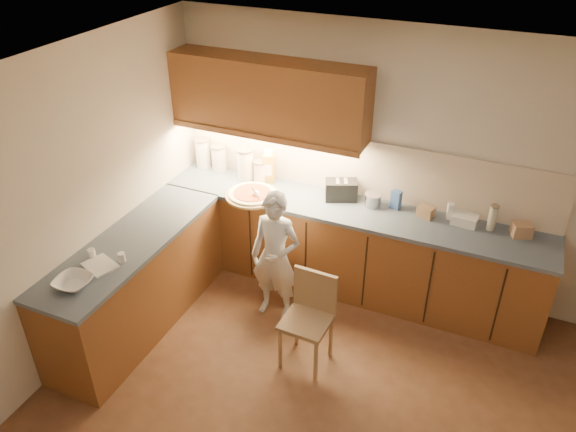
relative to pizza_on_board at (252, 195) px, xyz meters
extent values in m
plane|color=brown|center=(1.32, -1.51, -0.94)|extent=(4.50, 4.50, 0.00)
cube|color=beige|center=(1.32, 0.49, 0.36)|extent=(4.50, 0.04, 2.60)
cube|color=beige|center=(-0.93, -1.51, 0.36)|extent=(0.04, 4.00, 2.60)
cube|color=white|center=(1.32, -1.51, 1.66)|extent=(4.50, 4.00, 0.04)
cube|color=brown|center=(0.95, 0.19, -0.50)|extent=(3.75, 0.60, 0.88)
cube|color=brown|center=(-0.63, -1.11, -0.50)|extent=(0.60, 2.00, 0.88)
cube|color=#475465|center=(0.95, 0.19, -0.04)|extent=(3.77, 0.62, 0.04)
cube|color=#475465|center=(-0.63, -1.11, -0.04)|extent=(0.62, 2.02, 0.04)
cube|color=black|center=(-0.58, -0.12, -0.50)|extent=(0.02, 0.01, 0.80)
cube|color=black|center=(0.02, -0.12, -0.50)|extent=(0.02, 0.01, 0.80)
cube|color=black|center=(0.62, -0.12, -0.50)|extent=(0.02, 0.01, 0.80)
cube|color=black|center=(1.22, -0.12, -0.50)|extent=(0.02, 0.01, 0.80)
cube|color=black|center=(1.82, -0.12, -0.50)|extent=(0.02, 0.01, 0.80)
cube|color=black|center=(2.42, -0.12, -0.50)|extent=(0.02, 0.01, 0.80)
cube|color=beige|center=(0.95, 0.47, 0.27)|extent=(3.75, 0.02, 0.58)
cube|color=brown|center=(0.05, 0.31, 0.91)|extent=(1.95, 0.35, 0.70)
cube|color=brown|center=(0.05, 0.14, 0.56)|extent=(1.95, 0.02, 0.06)
cylinder|color=tan|center=(0.00, 0.00, -0.01)|extent=(0.53, 0.53, 0.02)
cylinder|color=#F7ECC1|center=(0.00, 0.00, 0.01)|extent=(0.47, 0.47, 0.02)
cylinder|color=#B03817|center=(0.00, 0.00, 0.02)|extent=(0.37, 0.37, 0.01)
sphere|color=white|center=(0.06, -0.04, 0.05)|extent=(0.07, 0.07, 0.07)
cylinder|color=white|center=(0.10, -0.10, 0.08)|extent=(0.08, 0.12, 0.21)
imported|color=silver|center=(0.47, -0.49, -0.29)|extent=(0.48, 0.31, 1.30)
cylinder|color=#A68457|center=(0.81, -1.14, -0.73)|extent=(0.03, 0.03, 0.43)
cylinder|color=#A68457|center=(1.13, -1.15, -0.73)|extent=(0.03, 0.03, 0.43)
cylinder|color=#A68457|center=(0.82, -0.81, -0.73)|extent=(0.03, 0.03, 0.43)
cylinder|color=#A68457|center=(1.15, -0.82, -0.73)|extent=(0.03, 0.03, 0.43)
cube|color=#A68457|center=(0.98, -0.98, -0.49)|extent=(0.40, 0.40, 0.04)
cube|color=#A68457|center=(0.98, -0.80, -0.28)|extent=(0.39, 0.05, 0.38)
imported|color=silver|center=(-0.63, -1.80, 0.01)|extent=(0.30, 0.30, 0.07)
cylinder|color=white|center=(-0.78, 0.38, 0.13)|extent=(0.15, 0.15, 0.30)
cylinder|color=tan|center=(-0.78, 0.38, 0.29)|extent=(0.16, 0.16, 0.02)
cylinder|color=silver|center=(-0.58, 0.38, 0.11)|extent=(0.15, 0.15, 0.26)
cylinder|color=gray|center=(-0.58, 0.38, 0.25)|extent=(0.16, 0.16, 0.02)
cylinder|color=white|center=(-0.23, 0.32, 0.13)|extent=(0.17, 0.17, 0.31)
cylinder|color=gray|center=(-0.23, 0.32, 0.30)|extent=(0.18, 0.18, 0.02)
cylinder|color=white|center=(-0.07, 0.32, 0.08)|extent=(0.13, 0.13, 0.21)
cylinder|color=gray|center=(-0.07, 0.32, 0.20)|extent=(0.14, 0.14, 0.02)
cube|color=#B48C24|center=(0.02, 0.35, 0.13)|extent=(0.14, 0.12, 0.30)
cube|color=white|center=(0.02, 0.35, 0.30)|extent=(0.09, 0.08, 0.05)
cube|color=black|center=(0.81, 0.31, 0.07)|extent=(0.35, 0.28, 0.20)
cube|color=silver|center=(0.78, 0.29, 0.17)|extent=(0.08, 0.13, 0.00)
cube|color=silver|center=(0.85, 0.32, 0.17)|extent=(0.08, 0.13, 0.00)
cylinder|color=#A2A2A6|center=(1.13, 0.30, 0.03)|extent=(0.15, 0.15, 0.12)
cylinder|color=#A2A2A6|center=(1.13, 0.30, 0.10)|extent=(0.16, 0.16, 0.01)
cube|color=#375BA5|center=(1.34, 0.35, 0.07)|extent=(0.10, 0.09, 0.18)
cube|color=#A07856|center=(1.64, 0.31, 0.03)|extent=(0.17, 0.14, 0.10)
cube|color=white|center=(1.85, 0.36, 0.06)|extent=(0.07, 0.07, 0.16)
cube|color=silver|center=(1.99, 0.32, 0.02)|extent=(0.23, 0.17, 0.09)
cylinder|color=beige|center=(2.21, 0.32, 0.09)|extent=(0.07, 0.07, 0.23)
cylinder|color=gray|center=(2.21, 0.32, 0.22)|extent=(0.08, 0.08, 0.02)
cube|color=tan|center=(2.47, 0.32, 0.04)|extent=(0.20, 0.18, 0.13)
cube|color=silver|center=(-0.61, -1.52, -0.01)|extent=(0.32, 0.29, 0.02)
cylinder|color=white|center=(-0.75, -1.45, 0.02)|extent=(0.07, 0.07, 0.08)
cylinder|color=white|center=(-0.49, -1.39, 0.02)|extent=(0.06, 0.06, 0.08)
camera|label=1|loc=(2.25, -4.26, 2.70)|focal=35.00mm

